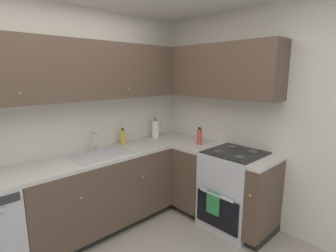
{
  "coord_description": "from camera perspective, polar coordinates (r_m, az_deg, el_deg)",
  "views": [
    {
      "loc": [
        -0.96,
        -1.36,
        1.79
      ],
      "look_at": [
        0.97,
        0.66,
        1.23
      ],
      "focal_mm": 27.88,
      "sensor_mm": 36.0,
      "label": 1
    }
  ],
  "objects": [
    {
      "name": "countertop_right",
      "position": [
        3.24,
        10.2,
        -5.11
      ],
      "size": [
        0.6,
        1.19,
        0.03
      ],
      "color": "beige",
      "rests_on": "lower_cabinets_right"
    },
    {
      "name": "oil_bottle",
      "position": [
        3.35,
        6.88,
        -2.32
      ],
      "size": [
        0.07,
        0.07,
        0.22
      ],
      "color": "#BF4C3F",
      "rests_on": "countertop_right"
    },
    {
      "name": "upper_cabinets_back",
      "position": [
        2.96,
        -20.04,
        11.32
      ],
      "size": [
        2.59,
        0.34,
        0.63
      ],
      "color": "brown"
    },
    {
      "name": "wall_back",
      "position": [
        3.09,
        -24.95,
        0.35
      ],
      "size": [
        3.83,
        0.05,
        2.52
      ],
      "primitive_type": "cube",
      "color": "silver",
      "rests_on": "ground_plane"
    },
    {
      "name": "sink",
      "position": [
        3.04,
        -14.07,
        -6.81
      ],
      "size": [
        0.67,
        0.4,
        0.1
      ],
      "color": "#B7B7BC",
      "rests_on": "countertop_back"
    },
    {
      "name": "lower_cabinets_back",
      "position": [
        3.21,
        -14.55,
        -14.01
      ],
      "size": [
        1.71,
        0.62,
        0.87
      ],
      "color": "brown",
      "rests_on": "ground_plane"
    },
    {
      "name": "wall_right",
      "position": [
        3.2,
        20.54,
        1.04
      ],
      "size": [
        0.05,
        3.11,
        2.52
      ],
      "primitive_type": "cube",
      "color": "silver",
      "rests_on": "ground_plane"
    },
    {
      "name": "soap_bottle",
      "position": [
        3.39,
        -9.87,
        -2.4
      ],
      "size": [
        0.07,
        0.07,
        0.21
      ],
      "color": "gold",
      "rests_on": "countertop_back"
    },
    {
      "name": "countertop_back",
      "position": [
        3.04,
        -14.99,
        -6.4
      ],
      "size": [
        2.91,
        0.6,
        0.03
      ],
      "primitive_type": "cube",
      "color": "beige",
      "rests_on": "lower_cabinets_back"
    },
    {
      "name": "oven_range",
      "position": [
        3.26,
        14.15,
        -13.18
      ],
      "size": [
        0.68,
        0.62,
        1.05
      ],
      "color": "silver",
      "rests_on": "ground_plane"
    },
    {
      "name": "lower_cabinets_right",
      "position": [
        3.39,
        9.96,
        -12.36
      ],
      "size": [
        0.62,
        1.19,
        0.87
      ],
      "color": "brown",
      "rests_on": "ground_plane"
    },
    {
      "name": "paper_towel_roll",
      "position": [
        3.68,
        -2.75,
        -0.7
      ],
      "size": [
        0.11,
        0.11,
        0.3
      ],
      "color": "white",
      "rests_on": "countertop_back"
    },
    {
      "name": "upper_cabinets_right",
      "position": [
        3.33,
        9.65,
        11.76
      ],
      "size": [
        0.32,
        1.73,
        0.63
      ],
      "color": "brown"
    },
    {
      "name": "faucet",
      "position": [
        3.17,
        -16.04,
        -2.8
      ],
      "size": [
        0.07,
        0.16,
        0.23
      ],
      "color": "silver",
      "rests_on": "countertop_back"
    }
  ]
}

